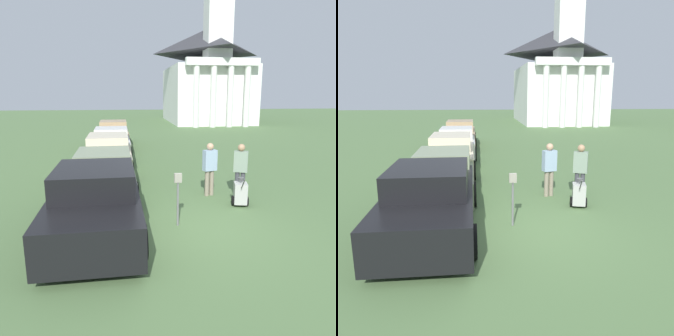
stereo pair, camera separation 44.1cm
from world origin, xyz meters
TOP-DOWN VIEW (x-y plane):
  - ground_plane at (0.00, 0.00)m, footprint 120.00×120.00m
  - parked_car_black at (-2.26, 0.24)m, footprint 2.17×4.93m
  - parked_car_sage at (-2.26, 3.30)m, footprint 2.10×4.98m
  - parked_car_cream at (-2.26, 6.36)m, footprint 2.01×5.28m
  - parked_car_white at (-2.26, 9.78)m, footprint 2.03×4.75m
  - parked_car_tan at (-2.26, 13.07)m, footprint 1.99×4.89m
  - parking_meter at (-0.33, 0.33)m, footprint 0.18×0.09m
  - person_worker at (1.06, 2.63)m, footprint 0.47×0.33m
  - person_supervisor at (1.96, 2.33)m, footprint 0.47×0.36m
  - equipment_cart at (1.70, 1.54)m, footprint 0.52×1.00m
  - church at (7.66, 29.97)m, footprint 8.45×13.31m

SIDE VIEW (x-z plane):
  - ground_plane at x=0.00m, z-range 0.00..0.00m
  - equipment_cart at x=1.70m, z-range -0.11..0.89m
  - parked_car_sage at x=-2.26m, z-range -0.04..1.39m
  - parked_car_white at x=-2.26m, z-range -0.05..1.44m
  - parked_car_cream at x=-2.26m, z-range -0.06..1.50m
  - parked_car_tan at x=-2.26m, z-range -0.07..1.52m
  - parked_car_black at x=-2.26m, z-range -0.06..1.53m
  - parking_meter at x=-0.33m, z-range 0.26..1.59m
  - person_supervisor at x=1.96m, z-range 0.12..1.81m
  - person_worker at x=1.06m, z-range 0.12..1.81m
  - church at x=7.66m, z-range -5.36..16.87m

